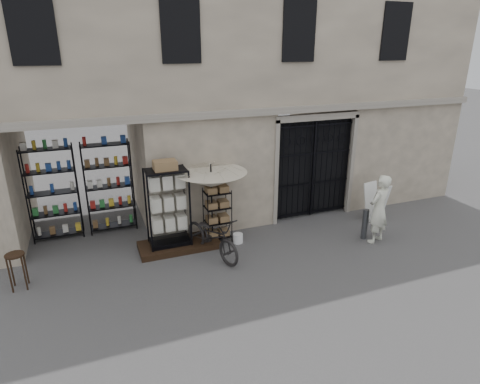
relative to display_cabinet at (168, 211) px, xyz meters
name	(u,v)px	position (x,y,z in m)	size (l,w,h in m)	color
ground	(292,259)	(2.61, -1.58, -1.02)	(80.00, 80.00, 0.00)	#252528
main_building	(233,58)	(2.61, 2.42, 3.48)	(14.00, 4.00, 9.00)	tan
shop_recess	(83,187)	(-1.89, 1.22, 0.48)	(3.00, 1.70, 3.00)	black
shop_shelving	(82,190)	(-1.94, 1.72, 0.23)	(2.70, 0.50, 2.50)	black
iron_gate	(310,167)	(4.36, 0.70, 0.48)	(2.50, 0.21, 3.00)	black
step_platform	(179,245)	(0.21, -0.03, -0.95)	(2.00, 0.90, 0.15)	black
display_cabinet	(168,211)	(0.00, 0.00, 0.00)	(1.12, 0.90, 2.10)	black
wire_rack	(217,216)	(1.26, 0.01, -0.32)	(0.74, 0.64, 1.44)	black
market_umbrella	(211,175)	(1.10, -0.05, 0.81)	(1.84, 1.86, 2.55)	black
white_bucket	(238,238)	(1.71, -0.31, -0.90)	(0.26, 0.26, 0.25)	white
bicycle	(213,255)	(0.89, -0.71, -1.02)	(0.68, 1.03, 1.96)	black
wooden_stool	(18,270)	(-3.33, -0.60, -0.60)	(0.43, 0.43, 0.81)	black
steel_bollard	(365,224)	(4.92, -1.28, -0.61)	(0.15, 0.15, 0.83)	#474A4E
shopkeeper	(375,241)	(5.10, -1.53, -1.02)	(0.66, 1.82, 0.44)	beige
easel_sign	(376,202)	(5.97, -0.39, -0.46)	(0.62, 0.68, 1.09)	silver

